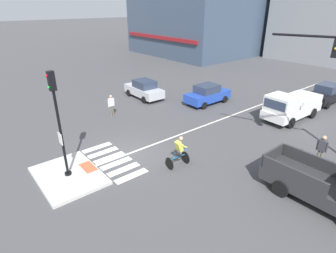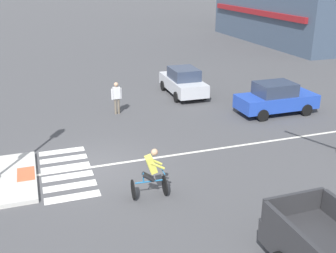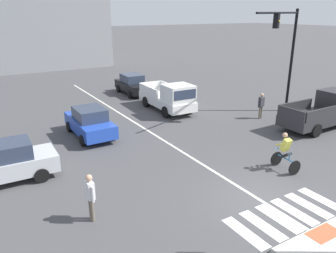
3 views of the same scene
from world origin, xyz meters
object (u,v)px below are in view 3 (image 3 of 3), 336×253
object	(u,v)px
car_blue_westbound_far	(90,122)
cyclist	(286,151)
car_black_eastbound_distant	(133,84)
car_silver_cross_left	(4,163)
pickup_truck_charcoal_cross_right	(324,111)
pedestrian_waiting_far_side	(261,104)
pedestrian_at_curb_left	(90,194)
traffic_light_mast	(287,46)
pickup_truck_white_eastbound_far	(170,98)

from	to	relation	value
car_blue_westbound_far	cyclist	xyz separation A→B (m)	(5.88, -8.44, 0.06)
car_black_eastbound_distant	car_silver_cross_left	xyz separation A→B (m)	(-11.02, -11.20, 0.00)
car_silver_cross_left	cyclist	xyz separation A→B (m)	(10.54, -5.14, 0.06)
pickup_truck_charcoal_cross_right	car_silver_cross_left	bearing A→B (deg)	172.16
car_blue_westbound_far	pickup_truck_charcoal_cross_right	size ratio (longest dim) A/B	0.80
car_black_eastbound_distant	cyclist	world-z (taller)	cyclist
pickup_truck_charcoal_cross_right	pedestrian_waiting_far_side	xyz separation A→B (m)	(-2.00, 3.11, 0.00)
pedestrian_at_curb_left	pickup_truck_charcoal_cross_right	bearing A→B (deg)	7.80
pedestrian_waiting_far_side	pickup_truck_charcoal_cross_right	bearing A→B (deg)	-57.29
traffic_light_mast	pickup_truck_charcoal_cross_right	world-z (taller)	traffic_light_mast
cyclist	pickup_truck_charcoal_cross_right	bearing A→B (deg)	22.85
traffic_light_mast	cyclist	xyz separation A→B (m)	(-6.34, -5.84, -3.63)
pickup_truck_charcoal_cross_right	pickup_truck_white_eastbound_far	xyz separation A→B (m)	(-6.20, 7.49, 0.00)
car_silver_cross_left	pedestrian_waiting_far_side	bearing A→B (deg)	2.82
car_silver_cross_left	pickup_truck_white_eastbound_far	size ratio (longest dim) A/B	0.80
traffic_light_mast	pedestrian_waiting_far_side	size ratio (longest dim) A/B	4.05
traffic_light_mast	pickup_truck_white_eastbound_far	xyz separation A→B (m)	(-5.95, 4.42, -3.53)
traffic_light_mast	pedestrian_waiting_far_side	world-z (taller)	traffic_light_mast
pickup_truck_white_eastbound_far	cyclist	distance (m)	10.27
car_black_eastbound_distant	pickup_truck_white_eastbound_far	bearing A→B (deg)	-90.76
car_black_eastbound_distant	car_silver_cross_left	bearing A→B (deg)	-134.53
car_black_eastbound_distant	pedestrian_waiting_far_side	bearing A→B (deg)	-68.48
pickup_truck_charcoal_cross_right	cyclist	world-z (taller)	pickup_truck_charcoal_cross_right
cyclist	pedestrian_waiting_far_side	bearing A→B (deg)	51.99
car_silver_cross_left	pickup_truck_charcoal_cross_right	bearing A→B (deg)	-7.84
car_blue_westbound_far	traffic_light_mast	bearing A→B (deg)	-12.00
pedestrian_at_curb_left	pedestrian_waiting_far_side	distance (m)	14.03
pedestrian_waiting_far_side	pedestrian_at_curb_left	bearing A→B (deg)	-158.39
traffic_light_mast	car_black_eastbound_distant	size ratio (longest dim) A/B	1.63
pickup_truck_white_eastbound_far	pedestrian_waiting_far_side	world-z (taller)	pickup_truck_white_eastbound_far
car_silver_cross_left	pickup_truck_white_eastbound_far	world-z (taller)	pickup_truck_white_eastbound_far
car_silver_cross_left	pickup_truck_charcoal_cross_right	size ratio (longest dim) A/B	0.81
car_black_eastbound_distant	pickup_truck_charcoal_cross_right	bearing A→B (deg)	-65.72
traffic_light_mast	pedestrian_at_curb_left	size ratio (longest dim) A/B	4.05
pickup_truck_charcoal_cross_right	pedestrian_at_curb_left	size ratio (longest dim) A/B	3.06
traffic_light_mast	pedestrian_waiting_far_side	bearing A→B (deg)	178.68
car_blue_westbound_far	cyclist	world-z (taller)	cyclist
pickup_truck_charcoal_cross_right	pedestrian_waiting_far_side	world-z (taller)	pickup_truck_charcoal_cross_right
traffic_light_mast	pedestrian_waiting_far_side	xyz separation A→B (m)	(-1.74, 0.04, -3.52)
car_black_eastbound_distant	car_blue_westbound_far	world-z (taller)	same
cyclist	pedestrian_waiting_far_side	size ratio (longest dim) A/B	1.01
car_blue_westbound_far	pedestrian_waiting_far_side	size ratio (longest dim) A/B	2.46
car_blue_westbound_far	cyclist	size ratio (longest dim) A/B	2.44
car_blue_westbound_far	pickup_truck_white_eastbound_far	xyz separation A→B (m)	(6.28, 1.82, 0.17)
cyclist	pedestrian_at_curb_left	distance (m)	8.48
car_blue_westbound_far	pickup_truck_charcoal_cross_right	bearing A→B (deg)	-24.41
pedestrian_at_curb_left	pedestrian_waiting_far_side	xyz separation A→B (m)	(13.05, 5.17, 0.00)
pickup_truck_white_eastbound_far	pickup_truck_charcoal_cross_right	bearing A→B (deg)	-50.38
pickup_truck_charcoal_cross_right	pedestrian_waiting_far_side	size ratio (longest dim) A/B	3.06
traffic_light_mast	car_silver_cross_left	bearing A→B (deg)	-177.61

